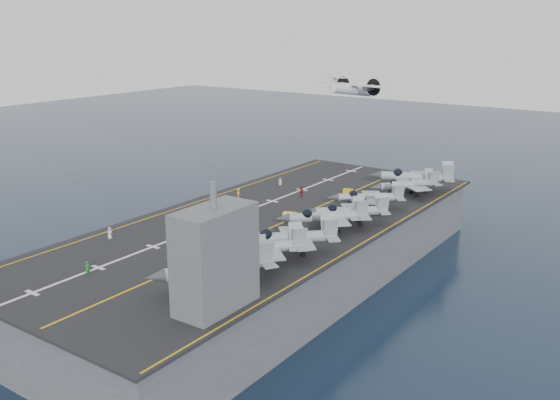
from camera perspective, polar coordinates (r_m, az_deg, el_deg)
The scene contains 26 objects.
ground at distance 107.85m, azimuth -1.24°, elevation -7.14°, with size 500.00×500.00×0.00m, color #142135.
hull at distance 105.99m, azimuth -1.25°, elevation -4.65°, with size 36.00×90.00×10.00m, color #56595E.
flight_deck at distance 104.29m, azimuth -1.27°, elevation -1.97°, with size 38.00×92.00×0.40m, color black.
foul_line at distance 102.55m, azimuth 0.08°, elevation -2.15°, with size 0.35×90.00×0.02m, color gold.
landing_centerline at distance 107.74m, azimuth -3.84°, elevation -1.29°, with size 0.50×90.00×0.02m, color silver.
deck_edge_port at distance 114.73m, azimuth -8.11°, elevation -0.35°, with size 0.25×90.00×0.02m, color gold.
deck_edge_stbd at distance 94.95m, azimuth 7.77°, elevation -3.80°, with size 0.25×90.00×0.02m, color gold.
island_superstructure at distance 70.78m, azimuth -5.99°, elevation -4.24°, with size 5.00×10.00×15.00m, color #56595E, non-canonical shape.
fighter_jet_1 at distance 77.84m, azimuth -5.65°, elevation -6.03°, with size 17.69×19.40×5.61m, color #9FA8AF, non-canonical shape.
fighter_jet_2 at distance 84.52m, azimuth -1.98°, elevation -4.28°, with size 17.65×18.08×5.27m, color #9098A1, non-canonical shape.
fighter_jet_3 at distance 88.26m, azimuth 0.95°, elevation -3.34°, with size 18.38×18.22×5.39m, color #8F969D, non-canonical shape.
fighter_jet_4 at distance 98.46m, azimuth 4.36°, elevation -1.41°, with size 17.45×17.43×5.14m, color #98A2AA, non-canonical shape.
fighter_jet_5 at distance 101.98m, azimuth 6.51°, elevation -0.94°, with size 16.72×16.15×4.86m, color #A0A8B1, non-canonical shape.
fighter_jet_6 at distance 110.87m, azimuth 8.25°, elevation 0.33°, with size 16.24×15.40×4.70m, color #8F959D, non-canonical shape.
fighter_jet_7 at distance 120.40m, azimuth 11.63°, elevation 1.45°, with size 15.92×16.85×4.88m, color #8E979D, non-canonical shape.
fighter_jet_8 at distance 125.31m, azimuth 12.38°, elevation 2.16°, with size 19.47×16.81×5.69m, color #9DA4AF, non-canonical shape.
tow_cart_a at distance 89.61m, azimuth -5.23°, elevation -4.56°, with size 2.05×1.51×1.13m, color gold, non-canonical shape.
tow_cart_b at distance 104.00m, azimuth 0.88°, elevation -1.52°, with size 2.55×2.08×1.32m, color yellow, non-canonical shape.
tow_cart_c at distance 120.21m, azimuth 6.24°, elevation 0.73°, with size 2.06×1.60×1.10m, color #DDB30A, non-canonical shape.
crew_0 at distance 98.55m, azimuth -15.30°, elevation -2.93°, with size 0.78×1.14×1.87m, color silver.
crew_2 at distance 105.14m, azimuth -6.75°, elevation -1.29°, with size 1.32×1.25×1.84m, color #278A2B.
crew_3 at distance 117.92m, azimuth -3.82°, elevation 0.65°, with size 1.19×0.98×1.72m, color yellow.
crew_4 at distance 118.07m, azimuth 1.97°, elevation 0.77°, with size 1.29×0.93×2.02m, color #A71618.
crew_5 at distance 126.45m, azimuth 0.02°, elevation 1.70°, with size 1.11×0.91×1.59m, color silver.
crew_6 at distance 85.46m, azimuth -17.21°, elevation -5.99°, with size 0.96×1.27×1.91m, color #1C8327.
transport_plane at distance 150.10m, azimuth 6.56°, elevation 9.95°, with size 24.31×18.52×5.23m, color silver, non-canonical shape.
Camera 1 is at (59.15, -79.75, 42.10)m, focal length 40.00 mm.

